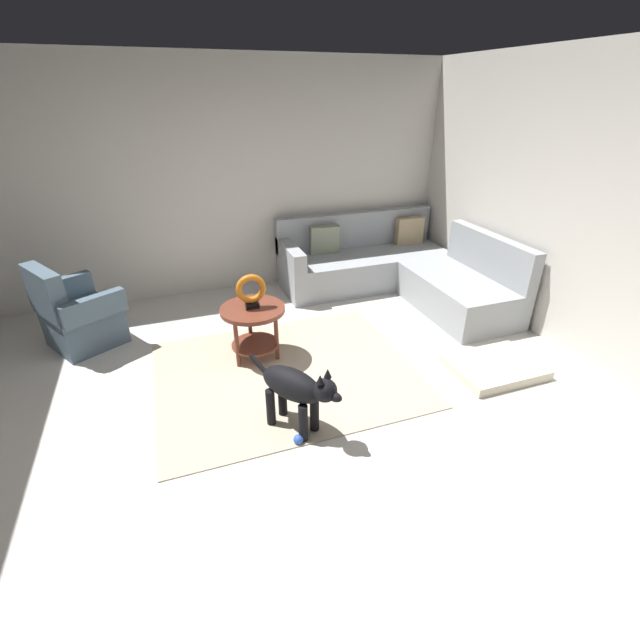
# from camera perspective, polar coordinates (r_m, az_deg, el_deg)

# --- Properties ---
(ground_plane) EXTENTS (6.00, 6.00, 0.10)m
(ground_plane) POSITION_cam_1_polar(r_m,az_deg,el_deg) (3.56, -3.68, -14.04)
(ground_plane) COLOR silver
(wall_back) EXTENTS (6.00, 0.12, 2.70)m
(wall_back) POSITION_cam_1_polar(r_m,az_deg,el_deg) (5.64, -13.00, 17.09)
(wall_back) COLOR silver
(wall_back) RESTS_ON ground_plane
(wall_right) EXTENTS (0.12, 6.00, 2.70)m
(wall_right) POSITION_cam_1_polar(r_m,az_deg,el_deg) (4.55, 34.71, 10.59)
(wall_right) COLOR silver
(wall_right) RESTS_ON ground_plane
(area_rug) EXTENTS (2.30, 1.90, 0.01)m
(area_rug) POSITION_cam_1_polar(r_m,az_deg,el_deg) (4.09, -4.47, -6.83)
(area_rug) COLOR #BCAD93
(area_rug) RESTS_ON ground_plane
(sectional_couch) EXTENTS (2.20, 2.25, 0.88)m
(sectional_couch) POSITION_cam_1_polar(r_m,az_deg,el_deg) (5.69, 9.84, 6.32)
(sectional_couch) COLOR #9EA3A8
(sectional_couch) RESTS_ON ground_plane
(armchair) EXTENTS (0.92, 0.99, 0.88)m
(armchair) POSITION_cam_1_polar(r_m,az_deg,el_deg) (4.98, -28.96, 0.40)
(armchair) COLOR #4C6070
(armchair) RESTS_ON ground_plane
(side_table) EXTENTS (0.60, 0.60, 0.54)m
(side_table) POSITION_cam_1_polar(r_m,az_deg,el_deg) (4.15, -8.64, 0.08)
(side_table) COLOR brown
(side_table) RESTS_ON ground_plane
(torus_sculpture) EXTENTS (0.28, 0.08, 0.33)m
(torus_sculpture) POSITION_cam_1_polar(r_m,az_deg,el_deg) (4.02, -8.93, 3.80)
(torus_sculpture) COLOR black
(torus_sculpture) RESTS_ON side_table
(dog_bed_mat) EXTENTS (0.80, 0.60, 0.09)m
(dog_bed_mat) POSITION_cam_1_polar(r_m,az_deg,el_deg) (4.39, 21.70, -5.69)
(dog_bed_mat) COLOR beige
(dog_bed_mat) RESTS_ON ground_plane
(dog) EXTENTS (0.53, 0.73, 0.63)m
(dog) POSITION_cam_1_polar(r_m,az_deg,el_deg) (3.25, -3.10, -8.92)
(dog) COLOR black
(dog) RESTS_ON ground_plane
(dog_toy_ball) EXTENTS (0.07, 0.07, 0.07)m
(dog_toy_ball) POSITION_cam_1_polar(r_m,az_deg,el_deg) (3.35, -2.82, -15.20)
(dog_toy_ball) COLOR blue
(dog_toy_ball) RESTS_ON ground_plane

